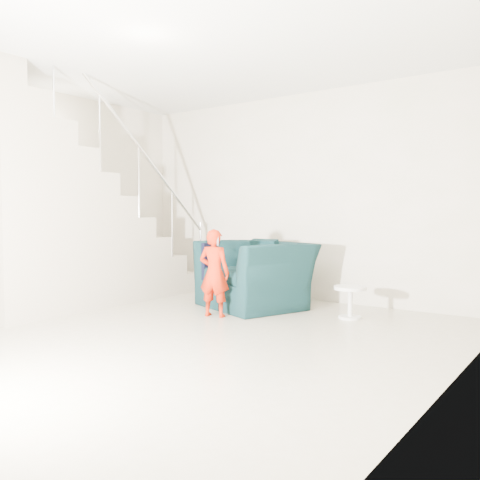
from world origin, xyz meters
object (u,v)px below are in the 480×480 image
armchair (255,274)px  toddler (214,273)px  staircase (64,229)px  side_table (350,297)px

armchair → toddler: (-0.04, -0.74, 0.09)m
toddler → staircase: bearing=4.8°
staircase → side_table: bearing=23.8°
side_table → staircase: (-3.10, -1.36, 0.71)m
armchair → staircase: staircase is taller
side_table → armchair: bearing=-178.8°
side_table → staircase: staircase is taller
toddler → side_table: size_ratio=2.75×
armchair → toddler: bearing=-72.3°
toddler → staircase: staircase is taller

